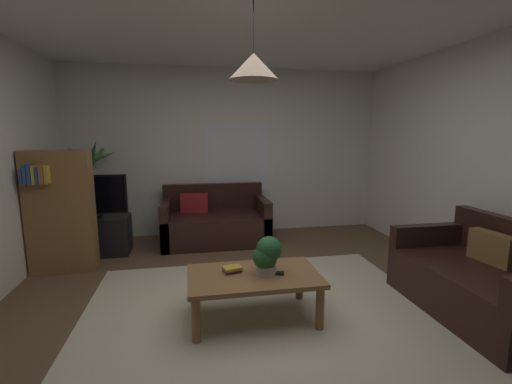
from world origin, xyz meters
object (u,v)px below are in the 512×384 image
(book_on_table_1, at_px, (232,268))
(potted_palm_corner, at_px, (91,193))
(tv, at_px, (90,196))
(pendant_lamp, at_px, (254,66))
(coffee_table, at_px, (254,281))
(remote_on_table_0, at_px, (275,273))
(bookshelf_corner, at_px, (60,211))
(couch_under_window, at_px, (215,223))
(potted_plant_on_table, at_px, (267,255))
(couch_right_side, at_px, (483,284))
(book_on_table_0, at_px, (232,270))
(tv_stand, at_px, (94,236))

(book_on_table_1, distance_m, potted_palm_corner, 3.03)
(tv, relative_size, pendant_lamp, 1.57)
(book_on_table_1, distance_m, tv, 2.51)
(coffee_table, distance_m, remote_on_table_0, 0.19)
(coffee_table, relative_size, tv, 1.23)
(remote_on_table_0, height_order, tv, tv)
(potted_palm_corner, bearing_deg, pendant_lamp, -52.85)
(bookshelf_corner, bearing_deg, potted_palm_corner, 87.62)
(couch_under_window, bearing_deg, potted_plant_on_table, -82.94)
(potted_plant_on_table, bearing_deg, book_on_table_1, 162.05)
(couch_under_window, relative_size, potted_palm_corner, 0.98)
(couch_right_side, bearing_deg, coffee_table, -98.43)
(couch_right_side, bearing_deg, book_on_table_1, -99.62)
(couch_right_side, distance_m, tv, 4.43)
(couch_right_side, height_order, book_on_table_0, couch_right_side)
(coffee_table, height_order, tv_stand, tv_stand)
(book_on_table_1, bearing_deg, tv, 130.20)
(tv, bearing_deg, bookshelf_corner, -108.69)
(couch_right_side, height_order, coffee_table, couch_right_side)
(potted_palm_corner, bearing_deg, tv_stand, -75.50)
(potted_palm_corner, bearing_deg, book_on_table_1, -54.66)
(remote_on_table_0, relative_size, bookshelf_corner, 0.11)
(pendant_lamp, bearing_deg, bookshelf_corner, 144.08)
(book_on_table_1, bearing_deg, coffee_table, -22.47)
(book_on_table_0, distance_m, book_on_table_1, 0.03)
(couch_right_side, bearing_deg, potted_plant_on_table, -98.33)
(couch_right_side, xyz_separation_m, book_on_table_0, (-2.17, 0.38, 0.14))
(couch_under_window, bearing_deg, book_on_table_1, -90.08)
(book_on_table_0, bearing_deg, couch_right_side, -9.97)
(potted_plant_on_table, distance_m, bookshelf_corner, 2.53)
(potted_palm_corner, bearing_deg, book_on_table_0, -54.52)
(coffee_table, bearing_deg, tv_stand, 131.76)
(tv, bearing_deg, pendant_lamp, -47.93)
(book_on_table_1, relative_size, tv, 0.17)
(coffee_table, bearing_deg, book_on_table_1, 157.53)
(book_on_table_1, height_order, potted_plant_on_table, potted_plant_on_table)
(tv_stand, distance_m, potted_palm_corner, 0.74)
(coffee_table, distance_m, bookshelf_corner, 2.45)
(book_on_table_1, bearing_deg, remote_on_table_0, -17.49)
(couch_right_side, relative_size, tv_stand, 1.61)
(couch_right_side, height_order, potted_plant_on_table, couch_right_side)
(book_on_table_1, height_order, pendant_lamp, pendant_lamp)
(potted_plant_on_table, xyz_separation_m, pendant_lamp, (-0.11, 0.02, 1.52))
(potted_palm_corner, bearing_deg, couch_right_side, -35.84)
(coffee_table, distance_m, tv_stand, 2.67)
(couch_under_window, xyz_separation_m, book_on_table_1, (-0.00, -2.17, 0.17))
(potted_plant_on_table, bearing_deg, couch_right_side, -8.33)
(coffee_table, relative_size, book_on_table_1, 7.33)
(book_on_table_1, relative_size, pendant_lamp, 0.26)
(couch_right_side, height_order, book_on_table_1, couch_right_side)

